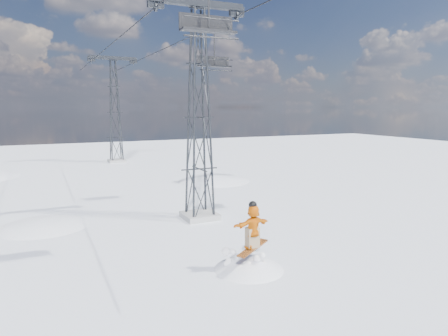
{
  "coord_description": "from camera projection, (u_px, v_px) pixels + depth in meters",
  "views": [
    {
      "loc": [
        -6.98,
        -11.78,
        6.03
      ],
      "look_at": [
        0.2,
        3.59,
        3.45
      ],
      "focal_mm": 32.0,
      "sensor_mm": 36.0,
      "label": 1
    }
  ],
  "objects": [
    {
      "name": "haul_cables",
      "position": [
        143.0,
        44.0,
        30.55
      ],
      "size": [
        4.46,
        51.0,
        0.06
      ],
      "color": "black",
      "rests_on": "ground"
    },
    {
      "name": "lift_tower_near",
      "position": [
        199.0,
        118.0,
        21.06
      ],
      "size": [
        5.2,
        1.8,
        11.43
      ],
      "color": "#999999",
      "rests_on": "ground"
    },
    {
      "name": "lift_chair_mid",
      "position": [
        214.0,
        62.0,
        24.2
      ],
      "size": [
        2.14,
        0.61,
        2.65
      ],
      "color": "black",
      "rests_on": "ground"
    },
    {
      "name": "snow_terrain",
      "position": [
        79.0,
        299.0,
        32.86
      ],
      "size": [
        39.0,
        37.0,
        22.0
      ],
      "color": "white",
      "rests_on": "ground"
    },
    {
      "name": "lift_tower_far",
      "position": [
        115.0,
        113.0,
        43.45
      ],
      "size": [
        5.2,
        1.8,
        11.43
      ],
      "color": "#999999",
      "rests_on": "ground"
    },
    {
      "name": "snowboarder_jump",
      "position": [
        248.0,
        310.0,
        15.26
      ],
      "size": [
        4.4,
        4.4,
        6.64
      ],
      "color": "white",
      "rests_on": "ground"
    },
    {
      "name": "lift_chair_near",
      "position": [
        208.0,
        25.0,
        13.78
      ],
      "size": [
        2.01,
        0.58,
        2.49
      ],
      "color": "black",
      "rests_on": "ground"
    },
    {
      "name": "ground",
      "position": [
        261.0,
        276.0,
        14.38
      ],
      "size": [
        120.0,
        120.0,
        0.0
      ],
      "primitive_type": "plane",
      "color": "white",
      "rests_on": "ground"
    }
  ]
}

